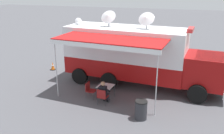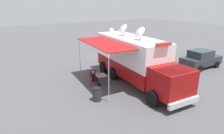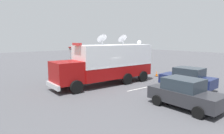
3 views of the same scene
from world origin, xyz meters
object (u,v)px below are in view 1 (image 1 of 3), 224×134
Objects in this scene: command_truck at (137,54)px; trash_bin at (141,110)px; folding_table at (106,87)px; traffic_cone at (53,66)px; folding_chair_at_table at (102,96)px; folding_chair_beside_table at (90,89)px; seated_responder at (104,92)px; car_far_corner at (110,46)px; water_bottle at (104,85)px; car_behind_truck at (163,44)px.

command_truck is 4.44m from trash_bin.
traffic_cone is at bearing -122.37° from folding_table.
folding_chair_beside_table is (-0.60, -0.95, 0.00)m from folding_chair_at_table.
folding_table is (2.45, -1.14, -1.27)m from command_truck.
seated_responder is 0.29× the size of car_far_corner.
water_bottle is at bearing -161.09° from seated_responder.
car_far_corner is at bearing -163.71° from seated_responder.
car_behind_truck is at bearing 115.38° from car_far_corner.
folding_table is 6.18m from traffic_cone.
folding_chair_beside_table is at bearing -113.40° from seated_responder.
command_truck is at bearing -164.40° from trash_bin.
folding_chair_at_table is 2.31m from trash_bin.
command_truck is 6.62m from traffic_cone.
folding_table is 0.22m from water_bottle.
car_far_corner reaches higher than folding_chair_beside_table.
folding_chair_at_table is 1.50× the size of traffic_cone.
seated_responder is at bearing 18.91° from water_bottle.
car_far_corner is at bearing 150.74° from traffic_cone.
seated_responder is 0.29× the size of car_behind_truck.
car_far_corner reaches higher than folding_chair_at_table.
water_bottle is at bearing -24.86° from command_truck.
folding_chair_at_table is 0.23m from seated_responder.
water_bottle is 0.86m from folding_chair_beside_table.
water_bottle reaches higher than folding_chair_beside_table.
folding_table is 10.41m from car_behind_truck.
seated_responder is 2.16× the size of traffic_cone.
car_behind_truck is at bearing -177.89° from trash_bin.
folding_chair_beside_table is 3.41m from trash_bin.
folding_table is 8.57m from car_far_corner.
trash_bin is 1.57× the size of traffic_cone.
folding_chair_beside_table is at bearing 10.88° from car_far_corner.
command_truck is 7.90m from car_behind_truck.
car_far_corner is (-9.00, -2.56, 0.37)m from folding_chair_at_table.
water_bottle is at bearing 56.34° from traffic_cone.
trash_bin reaches higher than folding_chair_at_table.
folding_chair_beside_table is 1.50× the size of traffic_cone.
trash_bin is at bearing 70.18° from folding_chair_at_table.
folding_table is 0.95× the size of trash_bin.
command_truck is 3.61m from folding_chair_beside_table.
command_truck reaches higher than water_bottle.
folding_table is 1.49× the size of traffic_cone.
folding_table is 0.62m from seated_responder.
command_truck is at bearing 155.14° from water_bottle.
folding_chair_at_table is at bearing 12.50° from water_bottle.
car_far_corner is at bearing -163.29° from folding_table.
command_truck reaches higher than folding_chair_beside_table.
trash_bin is (0.78, 2.17, -0.06)m from folding_chair_at_table.
folding_table is at bearing -10.15° from car_behind_truck.
water_bottle is at bearing 94.43° from folding_chair_beside_table.
folding_chair_beside_table is at bearing -113.99° from trash_bin.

